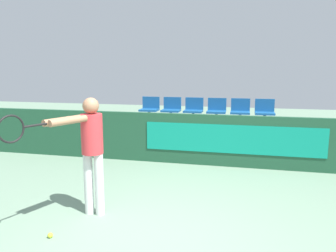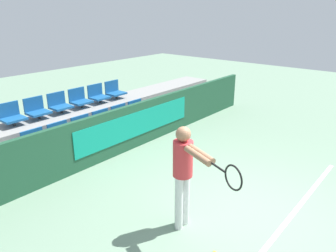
{
  "view_description": "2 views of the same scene",
  "coord_description": "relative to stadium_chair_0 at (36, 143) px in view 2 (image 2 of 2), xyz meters",
  "views": [
    {
      "loc": [
        1.0,
        -3.41,
        2.08
      ],
      "look_at": [
        -0.31,
        2.22,
        1.08
      ],
      "focal_mm": 35.0,
      "sensor_mm": 36.0,
      "label": 1
    },
    {
      "loc": [
        -4.61,
        -1.95,
        3.32
      ],
      "look_at": [
        0.04,
        1.94,
        1.13
      ],
      "focal_mm": 35.0,
      "sensor_mm": 36.0,
      "label": 2
    }
  ],
  "objects": [
    {
      "name": "stadium_chair_8",
      "position": [
        1.22,
        0.94,
        0.42
      ],
      "size": [
        0.49,
        0.42,
        0.5
      ],
      "color": "#333333",
      "rests_on": "bleacher_tier_middle"
    },
    {
      "name": "court_baseline",
      "position": [
        1.52,
        -4.81,
        -0.63
      ],
      "size": [
        5.56,
        0.08,
        0.01
      ],
      "color": "white",
      "rests_on": "ground"
    },
    {
      "name": "stadium_chair_10",
      "position": [
        2.43,
        0.94,
        0.42
      ],
      "size": [
        0.49,
        0.42,
        0.5
      ],
      "color": "#333333",
      "rests_on": "bleacher_tier_middle"
    },
    {
      "name": "stadium_chair_5",
      "position": [
        3.04,
        0.0,
        0.0
      ],
      "size": [
        0.49,
        0.42,
        0.5
      ],
      "color": "#333333",
      "rests_on": "bleacher_tier_front"
    },
    {
      "name": "stadium_chair_4",
      "position": [
        2.43,
        0.0,
        0.0
      ],
      "size": [
        0.49,
        0.42,
        0.5
      ],
      "color": "#333333",
      "rests_on": "bleacher_tier_front"
    },
    {
      "name": "stadium_chair_7",
      "position": [
        0.61,
        0.94,
        0.42
      ],
      "size": [
        0.49,
        0.42,
        0.5
      ],
      "color": "#333333",
      "rests_on": "bleacher_tier_middle"
    },
    {
      "name": "stadium_chair_11",
      "position": [
        3.04,
        0.94,
        0.42
      ],
      "size": [
        0.49,
        0.42,
        0.5
      ],
      "color": "#333333",
      "rests_on": "bleacher_tier_middle"
    },
    {
      "name": "stadium_chair_9",
      "position": [
        1.83,
        0.94,
        0.42
      ],
      "size": [
        0.49,
        0.42,
        0.5
      ],
      "color": "#333333",
      "rests_on": "bleacher_tier_middle"
    },
    {
      "name": "barrier_wall",
      "position": [
        1.54,
        -0.67,
        -0.07
      ],
      "size": [
        11.34,
        0.14,
        1.12
      ],
      "color": "#1E4C33",
      "rests_on": "ground"
    },
    {
      "name": "stadium_chair_1",
      "position": [
        0.61,
        0.0,
        0.0
      ],
      "size": [
        0.49,
        0.42,
        0.5
      ],
      "color": "#333333",
      "rests_on": "bleacher_tier_front"
    },
    {
      "name": "tennis_player",
      "position": [
        0.44,
        -3.6,
        0.42
      ],
      "size": [
        0.66,
        1.38,
        1.7
      ],
      "rotation": [
        0.0,
        0.0,
        -0.38
      ],
      "color": "silver",
      "rests_on": "ground"
    },
    {
      "name": "ground_plane",
      "position": [
        1.52,
        -4.26,
        -0.63
      ],
      "size": [
        30.0,
        30.0,
        0.0
      ],
      "primitive_type": "plane",
      "color": "gray"
    },
    {
      "name": "stadium_chair_2",
      "position": [
        1.22,
        0.0,
        0.0
      ],
      "size": [
        0.49,
        0.42,
        0.5
      ],
      "color": "#333333",
      "rests_on": "bleacher_tier_front"
    },
    {
      "name": "stadium_chair_0",
      "position": [
        0.0,
        0.0,
        0.0
      ],
      "size": [
        0.49,
        0.42,
        0.5
      ],
      "color": "#333333",
      "rests_on": "bleacher_tier_front"
    },
    {
      "name": "bleacher_tier_front",
      "position": [
        1.52,
        -0.12,
        -0.42
      ],
      "size": [
        10.94,
        0.94,
        0.42
      ],
      "color": "gray",
      "rests_on": "ground"
    },
    {
      "name": "stadium_chair_6",
      "position": [
        0.0,
        0.94,
        0.42
      ],
      "size": [
        0.49,
        0.42,
        0.5
      ],
      "color": "#333333",
      "rests_on": "bleacher_tier_middle"
    },
    {
      "name": "stadium_chair_3",
      "position": [
        1.83,
        0.0,
        0.0
      ],
      "size": [
        0.49,
        0.42,
        0.5
      ],
      "color": "#333333",
      "rests_on": "bleacher_tier_front"
    },
    {
      "name": "bleacher_tier_middle",
      "position": [
        1.52,
        0.82,
        -0.22
      ],
      "size": [
        10.94,
        0.94,
        0.84
      ],
      "color": "gray",
      "rests_on": "ground"
    }
  ]
}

